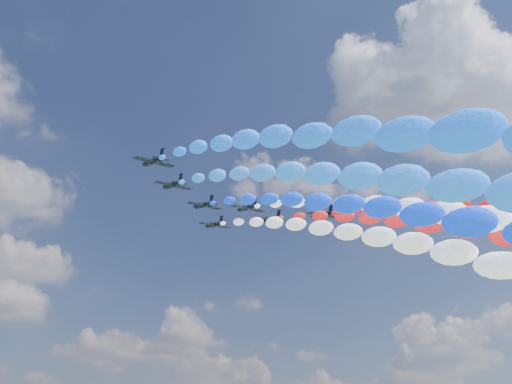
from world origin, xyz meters
TOP-DOWN VIEW (x-y plane):
  - jet_0 at (-30.11, -4.61)m, footprint 8.93×11.92m
  - trail_0 at (-30.11, -63.27)m, footprint 5.45×113.41m
  - jet_1 at (-21.12, 5.45)m, footprint 8.69×11.75m
  - trail_1 at (-21.12, -53.22)m, footprint 5.45×113.41m
  - jet_2 at (-9.01, 13.88)m, footprint 8.77×11.80m
  - trail_2 at (-9.01, -44.78)m, footprint 5.45×113.41m
  - jet_3 at (1.22, 10.15)m, footprint 8.84×11.85m
  - trail_3 at (1.22, -48.51)m, footprint 5.45×113.41m
  - jet_4 at (0.58, 26.26)m, footprint 8.54×11.64m
  - trail_4 at (0.58, -32.40)m, footprint 5.45×113.41m
  - jet_5 at (10.96, 14.60)m, footprint 8.58×11.66m
  - trail_5 at (10.96, -44.07)m, footprint 5.45×113.41m
  - jet_6 at (20.10, 4.56)m, footprint 9.05×12.00m
  - jet_7 at (32.51, -7.88)m, footprint 8.59×11.67m

SIDE VIEW (x-z plane):
  - trail_0 at x=-30.11m, z-range 56.17..102.77m
  - trail_1 at x=-21.12m, z-range 56.17..102.77m
  - trail_2 at x=-9.01m, z-range 56.17..102.77m
  - trail_3 at x=1.22m, z-range 56.17..102.77m
  - trail_4 at x=0.58m, z-range 56.17..102.77m
  - trail_5 at x=10.96m, z-range 56.17..102.77m
  - jet_0 at x=-30.11m, z-range 98.67..103.27m
  - jet_1 at x=-21.12m, z-range 98.67..103.27m
  - jet_2 at x=-9.01m, z-range 98.67..103.27m
  - jet_3 at x=1.22m, z-range 98.67..103.27m
  - jet_4 at x=0.58m, z-range 98.67..103.27m
  - jet_5 at x=10.96m, z-range 98.67..103.27m
  - jet_6 at x=20.10m, z-range 98.67..103.27m
  - jet_7 at x=32.51m, z-range 98.67..103.27m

